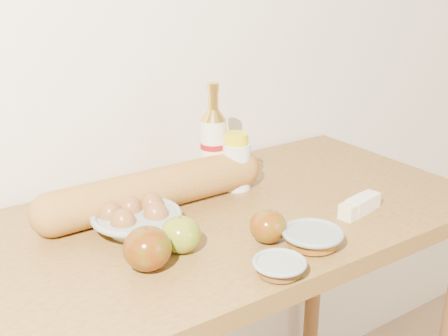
{
  "coord_description": "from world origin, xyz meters",
  "views": [
    {
      "loc": [
        -0.6,
        0.27,
        1.42
      ],
      "look_at": [
        0.0,
        1.15,
        1.02
      ],
      "focal_mm": 45.0,
      "sensor_mm": 36.0,
      "label": 1
    }
  ],
  "objects_px": {
    "cream_bottle": "(236,163)",
    "baguette": "(155,189)",
    "egg_bowl": "(136,219)",
    "bourbon_bottle": "(213,146)",
    "table": "(216,266)"
  },
  "relations": [
    {
      "from": "cream_bottle",
      "to": "baguette",
      "type": "height_order",
      "value": "cream_bottle"
    },
    {
      "from": "baguette",
      "to": "egg_bowl",
      "type": "bearing_deg",
      "value": -138.04
    },
    {
      "from": "egg_bowl",
      "to": "baguette",
      "type": "relative_size",
      "value": 0.36
    },
    {
      "from": "cream_bottle",
      "to": "egg_bowl",
      "type": "bearing_deg",
      "value": -171.8
    },
    {
      "from": "baguette",
      "to": "bourbon_bottle",
      "type": "bearing_deg",
      "value": 11.57
    },
    {
      "from": "bourbon_bottle",
      "to": "cream_bottle",
      "type": "height_order",
      "value": "bourbon_bottle"
    },
    {
      "from": "table",
      "to": "bourbon_bottle",
      "type": "bearing_deg",
      "value": 58.51
    },
    {
      "from": "table",
      "to": "cream_bottle",
      "type": "relative_size",
      "value": 8.78
    },
    {
      "from": "egg_bowl",
      "to": "baguette",
      "type": "height_order",
      "value": "baguette"
    },
    {
      "from": "table",
      "to": "bourbon_bottle",
      "type": "distance_m",
      "value": 0.28
    },
    {
      "from": "bourbon_bottle",
      "to": "cream_bottle",
      "type": "relative_size",
      "value": 1.86
    },
    {
      "from": "table",
      "to": "egg_bowl",
      "type": "bearing_deg",
      "value": 168.63
    },
    {
      "from": "bourbon_bottle",
      "to": "baguette",
      "type": "distance_m",
      "value": 0.19
    },
    {
      "from": "cream_bottle",
      "to": "egg_bowl",
      "type": "height_order",
      "value": "cream_bottle"
    },
    {
      "from": "table",
      "to": "baguette",
      "type": "distance_m",
      "value": 0.22
    }
  ]
}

